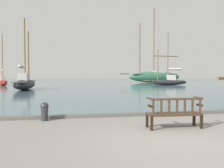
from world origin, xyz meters
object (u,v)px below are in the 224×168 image
sailboat_far_port (25,83)px  sailboat_outer_port (3,82)px  park_bench (174,113)px  sailboat_mid_port (169,81)px  sailboat_nearest_port (155,76)px  mooring_bollard (45,110)px

sailboat_far_port → sailboat_outer_port: (-4.41, 10.33, -0.16)m
park_bench → sailboat_far_port: 20.41m
sailboat_far_port → sailboat_mid_port: 19.91m
sailboat_mid_port → sailboat_nearest_port: (2.22, 11.54, 0.61)m
park_bench → sailboat_outer_port: sailboat_outer_port is taller
park_bench → sailboat_far_port: bearing=110.5°
park_bench → sailboat_mid_port: 28.81m
sailboat_mid_port → sailboat_nearest_port: sailboat_nearest_port is taller
park_bench → sailboat_far_port: size_ratio=0.22×
park_bench → sailboat_nearest_port: sailboat_nearest_port is taller
park_bench → sailboat_outer_port: 31.63m
sailboat_outer_port → park_bench: bearing=-68.6°
sailboat_far_port → mooring_bollard: size_ratio=11.35×
sailboat_outer_port → mooring_bollard: size_ratio=10.91×
sailboat_mid_port → mooring_bollard: size_ratio=11.48×
park_bench → sailboat_nearest_port: size_ratio=0.12×
sailboat_far_port → mooring_bollard: sailboat_far_port is taller
park_bench → sailboat_outer_port: size_ratio=0.23×
sailboat_mid_port → sailboat_far_port: bearing=-158.3°
park_bench → sailboat_outer_port: bearing=111.4°
sailboat_far_port → sailboat_nearest_port: (20.72, 18.90, 0.53)m
sailboat_nearest_port → sailboat_outer_port: sailboat_nearest_port is taller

